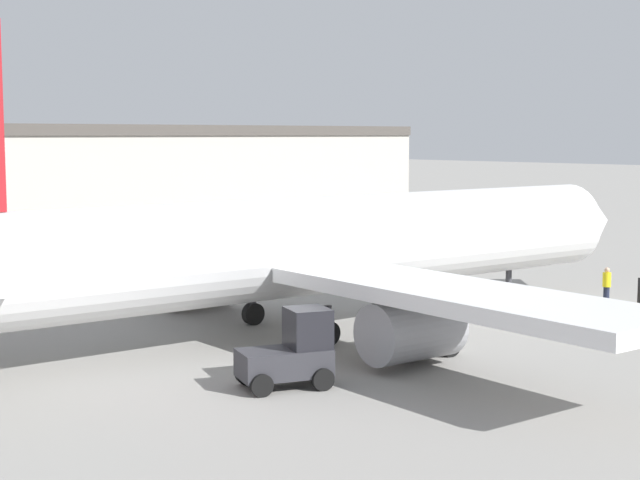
{
  "coord_description": "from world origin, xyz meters",
  "views": [
    {
      "loc": [
        -25.9,
        -27.89,
        7.69
      ],
      "look_at": [
        0.0,
        0.0,
        3.57
      ],
      "focal_mm": 55.0,
      "sensor_mm": 36.0,
      "label": 1
    }
  ],
  "objects_px": {
    "airplane": "(301,249)",
    "ground_crew_worker": "(607,285)",
    "belt_loader_truck": "(419,328)",
    "baggage_tug": "(292,352)"
  },
  "relations": [
    {
      "from": "airplane",
      "to": "ground_crew_worker",
      "type": "height_order",
      "value": "airplane"
    },
    {
      "from": "baggage_tug",
      "to": "belt_loader_truck",
      "type": "relative_size",
      "value": 0.99
    },
    {
      "from": "airplane",
      "to": "belt_loader_truck",
      "type": "height_order",
      "value": "airplane"
    },
    {
      "from": "ground_crew_worker",
      "to": "belt_loader_truck",
      "type": "distance_m",
      "value": 13.9
    },
    {
      "from": "ground_crew_worker",
      "to": "baggage_tug",
      "type": "height_order",
      "value": "baggage_tug"
    },
    {
      "from": "airplane",
      "to": "ground_crew_worker",
      "type": "relative_size",
      "value": 22.25
    },
    {
      "from": "ground_crew_worker",
      "to": "belt_loader_truck",
      "type": "xyz_separation_m",
      "value": [
        -13.86,
        -0.95,
        0.03
      ]
    },
    {
      "from": "airplane",
      "to": "ground_crew_worker",
      "type": "distance_m",
      "value": 15.31
    },
    {
      "from": "ground_crew_worker",
      "to": "baggage_tug",
      "type": "bearing_deg",
      "value": 19.73
    },
    {
      "from": "ground_crew_worker",
      "to": "belt_loader_truck",
      "type": "height_order",
      "value": "belt_loader_truck"
    }
  ]
}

